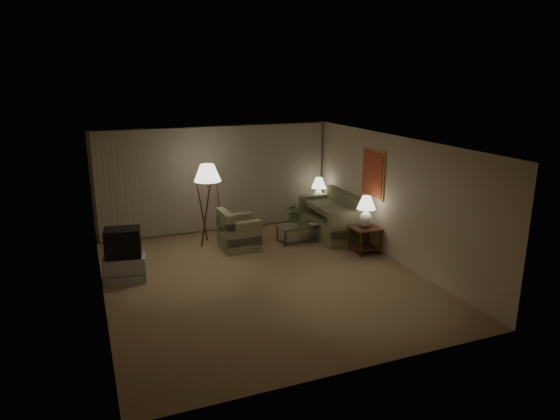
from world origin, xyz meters
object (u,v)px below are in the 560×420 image
at_px(coffee_table, 300,230).
at_px(tv_cabinet, 125,268).
at_px(armchair, 239,233).
at_px(table_lamp_near, 366,209).
at_px(table_lamp_far, 319,188).
at_px(floor_lamp, 209,203).
at_px(sofa, 331,219).
at_px(crt_tv, 123,243).
at_px(side_table_near, 365,235).
at_px(side_table_far, 318,209).
at_px(vase, 295,223).
at_px(ottoman, 238,238).

distance_m(coffee_table, tv_cabinet, 4.25).
xyz_separation_m(armchair, table_lamp_near, (2.56, -1.31, 0.66)).
distance_m(armchair, table_lamp_near, 2.96).
bearing_deg(table_lamp_far, tv_cabinet, -158.84).
height_order(armchair, coffee_table, armchair).
relative_size(tv_cabinet, floor_lamp, 0.45).
height_order(sofa, crt_tv, crt_tv).
bearing_deg(tv_cabinet, side_table_near, 4.49).
relative_size(sofa, table_lamp_far, 2.91).
bearing_deg(side_table_far, coffee_table, -132.31).
bearing_deg(side_table_near, coffee_table, 129.67).
bearing_deg(vase, floor_lamp, 161.87).
distance_m(armchair, crt_tv, 2.83).
relative_size(sofa, ottoman, 3.50).
distance_m(table_lamp_near, vase, 1.81).
distance_m(side_table_far, tv_cabinet, 5.58).
bearing_deg(side_table_near, vase, 133.51).
distance_m(side_table_near, tv_cabinet, 5.22).
bearing_deg(side_table_near, tv_cabinet, 175.86).
xyz_separation_m(coffee_table, vase, (-0.15, -0.00, 0.21)).
xyz_separation_m(sofa, armchair, (-2.41, -0.04, -0.06)).
distance_m(table_lamp_near, tv_cabinet, 5.27).
height_order(sofa, side_table_far, sofa).
bearing_deg(side_table_near, armchair, 152.86).
xyz_separation_m(armchair, coffee_table, (1.53, -0.06, -0.09)).
xyz_separation_m(table_lamp_far, ottoman, (-2.55, -0.90, -0.81)).
xyz_separation_m(sofa, side_table_far, (0.15, 1.04, -0.02)).
height_order(side_table_near, tv_cabinet, side_table_near).
bearing_deg(floor_lamp, crt_tv, -144.08).
height_order(tv_cabinet, crt_tv, crt_tv).
bearing_deg(side_table_far, crt_tv, -158.84).
distance_m(side_table_far, vase, 1.65).
distance_m(side_table_far, table_lamp_near, 2.47).
height_order(table_lamp_near, table_lamp_far, table_lamp_near).
bearing_deg(crt_tv, tv_cabinet, 0.00).
bearing_deg(vase, ottoman, 169.93).
bearing_deg(ottoman, coffee_table, -9.09).
height_order(sofa, vase, sofa).
relative_size(side_table_near, vase, 4.00).
relative_size(table_lamp_near, vase, 4.78).
height_order(armchair, crt_tv, crt_tv).
bearing_deg(side_table_far, floor_lamp, -170.79).
relative_size(tv_cabinet, crt_tv, 1.20).
xyz_separation_m(side_table_near, ottoman, (-2.55, 1.49, -0.23)).
distance_m(sofa, coffee_table, 0.91).
bearing_deg(sofa, floor_lamp, -98.85).
xyz_separation_m(armchair, side_table_far, (2.56, 1.08, 0.04)).
height_order(armchair, table_lamp_near, table_lamp_near).
relative_size(sofa, tv_cabinet, 2.26).
bearing_deg(coffee_table, tv_cabinet, -168.15).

